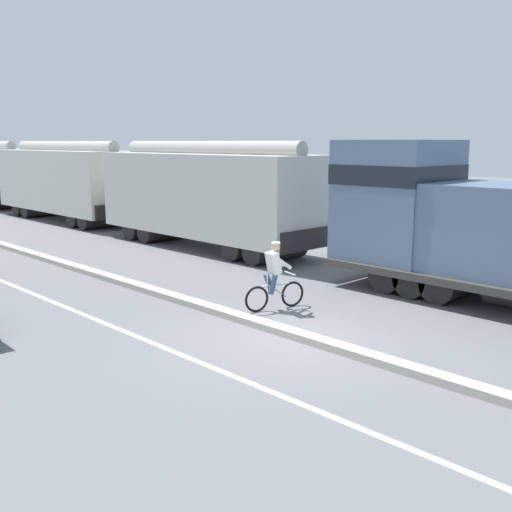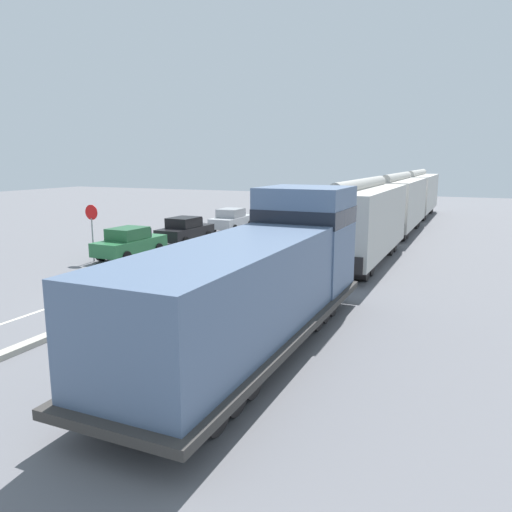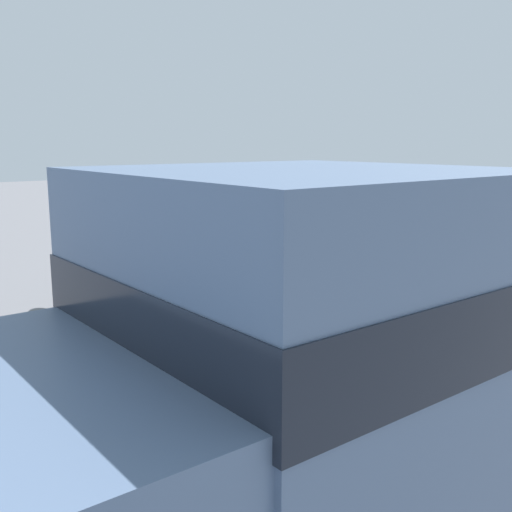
# 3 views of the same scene
# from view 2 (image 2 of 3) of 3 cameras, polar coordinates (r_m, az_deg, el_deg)

# --- Properties ---
(ground_plane) EXTENTS (120.00, 120.00, 0.00)m
(ground_plane) POSITION_cam_2_polar(r_m,az_deg,el_deg) (19.11, -12.33, -4.75)
(ground_plane) COLOR slate
(median_curb) EXTENTS (0.36, 36.00, 0.16)m
(median_curb) POSITION_cam_2_polar(r_m,az_deg,el_deg) (24.03, -3.86, -1.10)
(median_curb) COLOR #B2AD9E
(median_curb) RESTS_ON ground
(lane_stripe) EXTENTS (0.14, 36.00, 0.01)m
(lane_stripe) POSITION_cam_2_polar(r_m,az_deg,el_deg) (25.24, -8.68, -0.80)
(lane_stripe) COLOR silver
(lane_stripe) RESTS_ON ground
(locomotive) EXTENTS (3.10, 11.61, 4.20)m
(locomotive) POSITION_cam_2_polar(r_m,az_deg,el_deg) (13.86, 0.87, -2.79)
(locomotive) COLOR slate
(locomotive) RESTS_ON ground
(hopper_car_lead) EXTENTS (2.90, 10.60, 4.18)m
(hopper_car_lead) POSITION_cam_2_polar(r_m,az_deg,el_deg) (25.28, 11.83, 3.88)
(hopper_car_lead) COLOR beige
(hopper_car_lead) RESTS_ON ground
(hopper_car_middle) EXTENTS (2.90, 10.60, 4.18)m
(hopper_car_middle) POSITION_cam_2_polar(r_m,az_deg,el_deg) (36.64, 15.76, 5.83)
(hopper_car_middle) COLOR beige
(hopper_car_middle) RESTS_ON ground
(hopper_car_trailing) EXTENTS (2.90, 10.60, 4.18)m
(hopper_car_trailing) POSITION_cam_2_polar(r_m,az_deg,el_deg) (48.12, 17.84, 6.84)
(hopper_car_trailing) COLOR beige
(hopper_car_trailing) RESTS_ON ground
(parked_car_green) EXTENTS (1.95, 4.26, 1.62)m
(parked_car_green) POSITION_cam_2_polar(r_m,az_deg,el_deg) (26.92, -14.22, 1.48)
(parked_car_green) COLOR #286B3D
(parked_car_green) RESTS_ON ground
(parked_car_black) EXTENTS (1.91, 4.24, 1.62)m
(parked_car_black) POSITION_cam_2_polar(r_m,az_deg,el_deg) (31.07, -8.10, 2.94)
(parked_car_black) COLOR black
(parked_car_black) RESTS_ON ground
(parked_car_silver) EXTENTS (1.90, 4.23, 1.62)m
(parked_car_silver) POSITION_cam_2_polar(r_m,az_deg,el_deg) (36.28, -2.82, 4.18)
(parked_car_silver) COLOR #B7BABF
(parked_car_silver) RESTS_ON ground
(cyclist) EXTENTS (1.67, 0.60, 1.71)m
(cyclist) POSITION_cam_2_polar(r_m,az_deg,el_deg) (19.67, -6.36, -1.66)
(cyclist) COLOR black
(cyclist) RESTS_ON ground
(stop_sign) EXTENTS (0.76, 0.08, 2.88)m
(stop_sign) POSITION_cam_2_polar(r_m,az_deg,el_deg) (26.38, -18.25, 3.73)
(stop_sign) COLOR gray
(stop_sign) RESTS_ON ground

